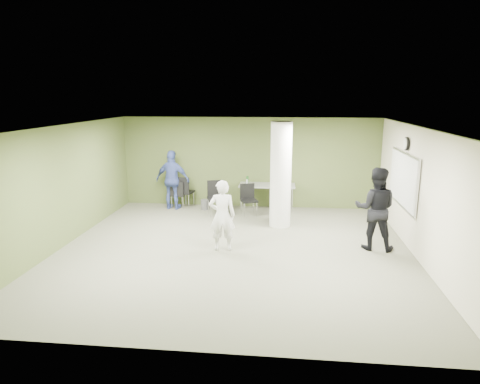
# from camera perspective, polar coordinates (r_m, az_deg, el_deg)

# --- Properties ---
(floor) EXTENTS (8.00, 8.00, 0.00)m
(floor) POSITION_cam_1_polar(r_m,az_deg,el_deg) (9.87, -0.76, -7.74)
(floor) COLOR #555644
(floor) RESTS_ON ground
(ceiling) EXTENTS (8.00, 8.00, 0.00)m
(ceiling) POSITION_cam_1_polar(r_m,az_deg,el_deg) (9.26, -0.81, 8.69)
(ceiling) COLOR white
(ceiling) RESTS_ON wall_back
(wall_back) EXTENTS (8.00, 2.80, 0.02)m
(wall_back) POSITION_cam_1_polar(r_m,az_deg,el_deg) (13.38, 1.29, 3.94)
(wall_back) COLOR #50602D
(wall_back) RESTS_ON floor
(wall_left) EXTENTS (0.02, 8.00, 2.80)m
(wall_left) POSITION_cam_1_polar(r_m,az_deg,el_deg) (10.71, -22.56, 0.70)
(wall_left) COLOR #50602D
(wall_left) RESTS_ON floor
(wall_right_cream) EXTENTS (0.02, 8.00, 2.80)m
(wall_right_cream) POSITION_cam_1_polar(r_m,az_deg,el_deg) (9.83, 23.03, -0.35)
(wall_right_cream) COLOR beige
(wall_right_cream) RESTS_ON floor
(column) EXTENTS (0.56, 0.56, 2.80)m
(column) POSITION_cam_1_polar(r_m,az_deg,el_deg) (11.36, 5.45, 2.29)
(column) COLOR silver
(column) RESTS_ON floor
(whiteboard) EXTENTS (0.05, 2.30, 1.30)m
(whiteboard) POSITION_cam_1_polar(r_m,az_deg,el_deg) (10.92, 20.92, 1.60)
(whiteboard) COLOR silver
(whiteboard) RESTS_ON wall_right_cream
(wall_clock) EXTENTS (0.06, 0.32, 0.32)m
(wall_clock) POSITION_cam_1_polar(r_m,az_deg,el_deg) (10.80, 21.29, 6.02)
(wall_clock) COLOR black
(wall_clock) RESTS_ON wall_right_cream
(folding_table) EXTENTS (1.69, 0.74, 1.05)m
(folding_table) POSITION_cam_1_polar(r_m,az_deg,el_deg) (13.02, 3.55, 0.78)
(folding_table) COLOR gray
(folding_table) RESTS_ON floor
(wastebasket) EXTENTS (0.27, 0.27, 0.31)m
(wastebasket) POSITION_cam_1_polar(r_m,az_deg,el_deg) (13.26, -4.66, -1.68)
(wastebasket) COLOR #4C4C4C
(wastebasket) RESTS_ON floor
(chair_back_left) EXTENTS (0.58, 0.58, 1.00)m
(chair_back_left) POSITION_cam_1_polar(r_m,az_deg,el_deg) (13.42, -7.51, 0.33)
(chair_back_left) COLOR black
(chair_back_left) RESTS_ON floor
(chair_back_right) EXTENTS (0.44, 0.44, 0.88)m
(chair_back_right) POSITION_cam_1_polar(r_m,az_deg,el_deg) (13.40, -8.28, -0.06)
(chair_back_right) COLOR black
(chair_back_right) RESTS_ON floor
(chair_table_left) EXTENTS (0.63, 0.63, 1.00)m
(chair_table_left) POSITION_cam_1_polar(r_m,az_deg,el_deg) (12.61, -3.22, -0.39)
(chair_table_left) COLOR black
(chair_table_left) RESTS_ON floor
(chair_table_right) EXTENTS (0.58, 0.58, 0.91)m
(chair_table_right) POSITION_cam_1_polar(r_m,az_deg,el_deg) (12.57, 1.10, -0.68)
(chair_table_right) COLOR black
(chair_table_right) RESTS_ON floor
(woman_white) EXTENTS (0.64, 0.47, 1.63)m
(woman_white) POSITION_cam_1_polar(r_m,az_deg,el_deg) (9.63, -2.40, -3.17)
(woman_white) COLOR silver
(woman_white) RESTS_ON floor
(man_black) EXTENTS (1.04, 0.87, 1.90)m
(man_black) POSITION_cam_1_polar(r_m,az_deg,el_deg) (10.15, 17.60, -2.14)
(man_black) COLOR black
(man_black) RESTS_ON floor
(man_blue) EXTENTS (1.12, 0.59, 1.83)m
(man_blue) POSITION_cam_1_polar(r_m,az_deg,el_deg) (13.28, -8.97, 1.59)
(man_blue) COLOR #3A4A90
(man_blue) RESTS_ON floor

